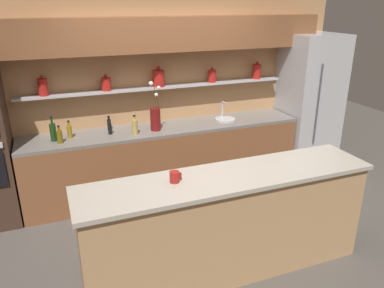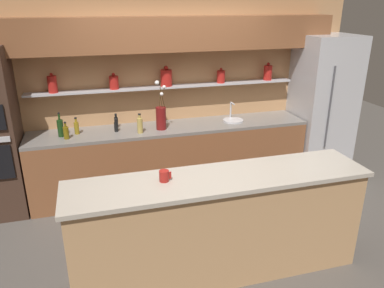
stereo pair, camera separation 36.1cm
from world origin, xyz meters
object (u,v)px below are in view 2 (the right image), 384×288
bottle_oil_4 (77,127)px  refrigerator (322,107)px  flower_vase (161,116)px  coffee_mug (164,176)px  bottle_wine_3 (60,128)px  bottle_sauce_5 (116,122)px  bottle_sauce_0 (116,126)px  bottle_oil_2 (66,132)px  sink_fixture (233,119)px  bottle_spirit_1 (140,125)px

bottle_oil_4 → refrigerator: bearing=-1.2°
flower_vase → coffee_mug: (-0.31, -1.68, -0.03)m
bottle_wine_3 → bottle_sauce_5: (0.68, 0.17, -0.03)m
refrigerator → bottle_sauce_0: 2.96m
bottle_oil_2 → bottle_oil_4: bottle_oil_4 is taller
bottle_oil_2 → bottle_sauce_0: bearing=10.0°
coffee_mug → bottle_oil_4: bearing=112.4°
bottle_wine_3 → bottle_oil_4: bottle_wine_3 is taller
bottle_oil_2 → bottle_sauce_5: (0.62, 0.28, -0.00)m
bottle_oil_4 → coffee_mug: (0.74, -1.78, 0.06)m
bottle_sauce_0 → bottle_wine_3: 0.66m
refrigerator → bottle_oil_2: (-3.56, -0.07, -0.02)m
sink_fixture → bottle_sauce_0: 1.60m
coffee_mug → refrigerator: bearing=32.3°
bottle_oil_4 → bottle_sauce_5: (0.50, 0.13, -0.00)m
bottle_sauce_0 → coffee_mug: 1.76m
refrigerator → coffee_mug: size_ratio=19.37×
bottle_spirit_1 → bottle_wine_3: 0.96m
bottle_spirit_1 → bottle_oil_2: bottle_spirit_1 is taller
flower_vase → coffee_mug: bearing=-100.6°
flower_vase → bottle_sauce_5: (-0.55, 0.23, -0.10)m
flower_vase → bottle_oil_2: size_ratio=2.97×
bottle_sauce_5 → bottle_wine_3: bearing=-165.8°
sink_fixture → bottle_sauce_5: sink_fixture is taller
bottle_oil_4 → coffee_mug: size_ratio=2.02×
bottle_sauce_5 → coffee_mug: size_ratio=1.76×
bottle_oil_4 → flower_vase: bearing=-5.6°
bottle_sauce_5 → bottle_oil_4: bearing=-165.5°
bottle_oil_2 → bottle_wine_3: bearing=121.8°
sink_fixture → bottle_oil_2: (-2.20, -0.12, 0.06)m
bottle_sauce_0 → bottle_oil_4: (-0.48, 0.04, 0.01)m
flower_vase → bottle_sauce_0: size_ratio=3.72×
sink_fixture → bottle_sauce_0: (-1.60, -0.02, 0.05)m
bottle_spirit_1 → bottle_sauce_5: bearing=131.3°
bottle_sauce_0 → bottle_oil_4: size_ratio=0.79×
bottle_sauce_0 → bottle_oil_4: bearing=174.9°
refrigerator → bottle_wine_3: (-3.63, 0.03, 0.01)m
bottle_sauce_0 → bottle_oil_2: bottle_oil_2 is taller
bottle_sauce_0 → bottle_sauce_5: bottle_sauce_5 is taller
sink_fixture → bottle_sauce_5: (-1.58, 0.15, 0.05)m
sink_fixture → bottle_sauce_0: size_ratio=1.67×
bottle_sauce_0 → flower_vase: bearing=-6.1°
flower_vase → bottle_wine_3: size_ratio=2.08×
bottle_oil_4 → sink_fixture: bearing=-0.7°
flower_vase → coffee_mug: size_ratio=5.95×
sink_fixture → coffee_mug: sink_fixture is taller
bottle_oil_2 → bottle_wine_3: bottle_wine_3 is taller
sink_fixture → bottle_oil_4: sink_fixture is taller
bottle_oil_2 → coffee_mug: size_ratio=2.01×
refrigerator → sink_fixture: size_ratio=7.27×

